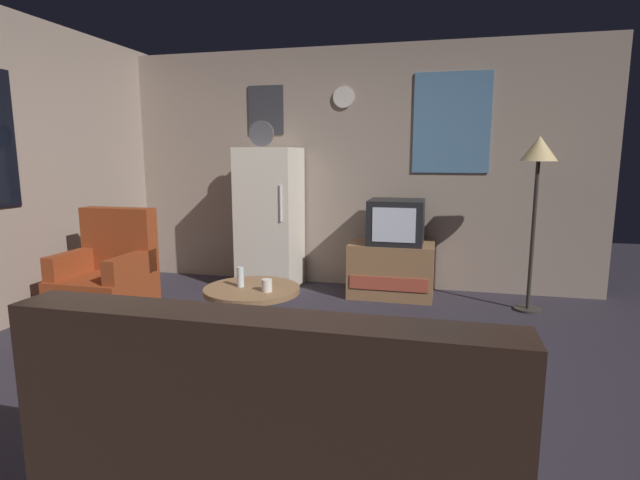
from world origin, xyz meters
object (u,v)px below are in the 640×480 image
Objects in this scene: mug_ceramic_white at (267,285)px; couch at (279,449)px; standing_lamp at (538,162)px; crt_tv at (396,222)px; wine_glass at (240,277)px; fridge at (270,218)px; tv_stand at (391,270)px; armchair at (107,281)px; coffee_table at (252,316)px.

couch reaches higher than mug_ceramic_white.
crt_tv is at bearing 171.63° from standing_lamp.
standing_lamp is 2.78m from wine_glass.
crt_tv is at bearing -1.14° from fridge.
tv_stand is 0.87× the size of armchair.
wine_glass is at bearing -122.70° from crt_tv.
standing_lamp is 17.67× the size of mug_ceramic_white.
coffee_table is 8.00× the size of mug_ceramic_white.
standing_lamp reaches higher than wine_glass.
coffee_table is 0.42× the size of couch.
mug_ceramic_white is 1.63m from armchair.
fridge is 19.67× the size of mug_ceramic_white.
crt_tv reaches higher than armchair.
crt_tv is 6.00× the size of mug_ceramic_white.
tv_stand is 5.60× the size of wine_glass.
fridge is at bearing 101.59° from wine_glass.
mug_ceramic_white is at bearing -115.13° from crt_tv.
fridge is at bearing 175.36° from standing_lamp.
tv_stand is at bearing 171.83° from standing_lamp.
standing_lamp reaches higher than couch.
armchair is (-1.03, -1.35, -0.42)m from fridge.
crt_tv is at bearing 64.87° from mug_ceramic_white.
tv_stand is 1.17× the size of coffee_table.
mug_ceramic_white is 0.05× the size of couch.
tv_stand is at bearing 65.96° from mug_ceramic_white.
armchair reaches higher than mug_ceramic_white.
wine_glass reaches higher than mug_ceramic_white.
fridge reaches higher than wine_glass.
mug_ceramic_white is at bearing -71.37° from fridge.
armchair reaches higher than wine_glass.
coffee_table is 0.31m from wine_glass.
tv_stand is 9.33× the size of mug_ceramic_white.
couch is at bearing -63.02° from wine_glass.
tv_stand reaches higher than mug_ceramic_white.
tv_stand is 1.69m from standing_lamp.
couch is (1.21, -3.33, -0.44)m from fridge.
tv_stand is at bearing 58.30° from wine_glass.
tv_stand is 1.56× the size of crt_tv.
standing_lamp reaches higher than mug_ceramic_white.
wine_glass is at bearing -78.41° from fridge.
standing_lamp is 3.92m from armchair.
crt_tv is at bearing 29.18° from armchair.
crt_tv is (0.04, -0.00, 0.49)m from tv_stand.
armchair is 2.99m from couch.
mug_ceramic_white is 0.09× the size of armchair.
couch is (-0.13, -3.31, -0.45)m from crt_tv.
tv_stand is at bearing 88.39° from couch.
wine_glass is at bearing -121.70° from tv_stand.
mug_ceramic_white is at bearing -114.04° from tv_stand.
standing_lamp reaches higher than tv_stand.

